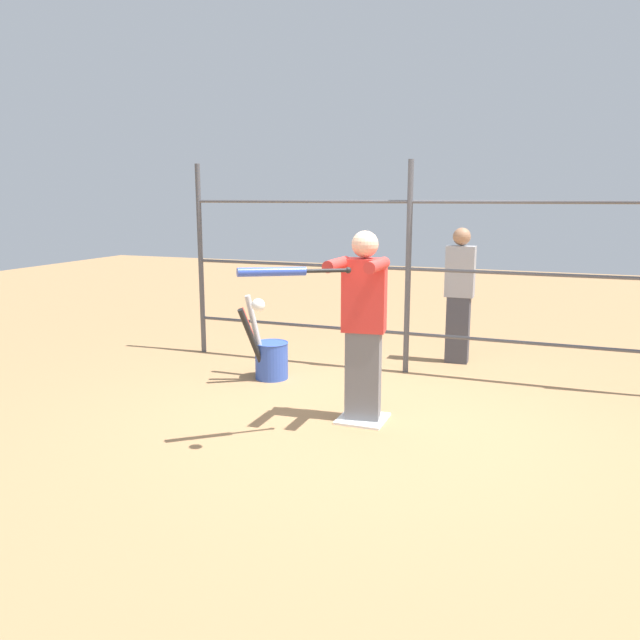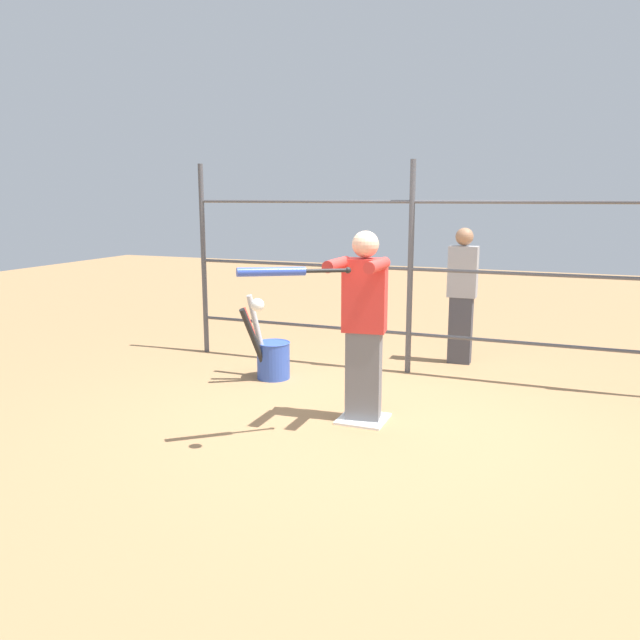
# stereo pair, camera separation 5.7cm
# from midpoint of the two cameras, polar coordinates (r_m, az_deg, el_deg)

# --- Properties ---
(ground_plane) EXTENTS (24.00, 24.00, 0.00)m
(ground_plane) POSITION_cam_midpoint_polar(r_m,az_deg,el_deg) (5.43, 3.61, -9.08)
(ground_plane) COLOR #9E754C
(home_plate) EXTENTS (0.40, 0.40, 0.02)m
(home_plate) POSITION_cam_midpoint_polar(r_m,az_deg,el_deg) (5.43, 3.61, -8.99)
(home_plate) COLOR white
(home_plate) RESTS_ON ground
(fence_backstop) EXTENTS (5.14, 0.06, 2.26)m
(fence_backstop) POSITION_cam_midpoint_polar(r_m,az_deg,el_deg) (6.69, 7.82, 4.65)
(fence_backstop) COLOR #4C4C51
(fence_backstop) RESTS_ON ground
(batter) EXTENTS (0.41, 0.58, 1.61)m
(batter) POSITION_cam_midpoint_polar(r_m,az_deg,el_deg) (5.18, 3.67, -0.06)
(batter) COLOR slate
(batter) RESTS_ON ground
(baseball_bat_swinging) EXTENTS (0.70, 0.59, 0.08)m
(baseball_bat_swinging) POSITION_cam_midpoint_polar(r_m,az_deg,el_deg) (4.56, -3.87, 4.44)
(baseball_bat_swinging) COLOR black
(softball_in_flight) EXTENTS (0.10, 0.10, 0.10)m
(softball_in_flight) POSITION_cam_midpoint_polar(r_m,az_deg,el_deg) (4.42, -6.04, 1.36)
(softball_in_flight) COLOR white
(bat_bucket) EXTENTS (0.57, 0.57, 0.92)m
(bat_bucket) POSITION_cam_midpoint_polar(r_m,az_deg,el_deg) (6.56, -4.93, -3.39)
(bat_bucket) COLOR #3351B2
(bat_bucket) RESTS_ON ground
(bystander_behind_fence) EXTENTS (0.32, 0.20, 1.55)m
(bystander_behind_fence) POSITION_cam_midpoint_polar(r_m,az_deg,el_deg) (7.25, 12.40, 2.39)
(bystander_behind_fence) COLOR #3F3F47
(bystander_behind_fence) RESTS_ON ground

